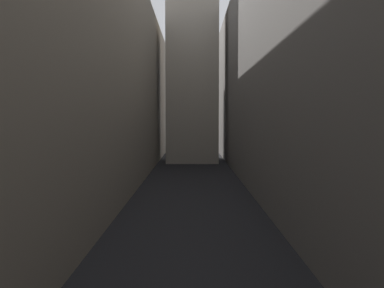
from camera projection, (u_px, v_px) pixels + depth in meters
ground_plane at (191, 200)px, 37.99m from camera, size 264.00×264.00×0.00m
building_block_left at (65, 72)px, 39.30m from camera, size 11.68×108.00×22.56m
building_block_right at (333, 62)px, 39.31m from camera, size 14.63×108.00×24.35m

